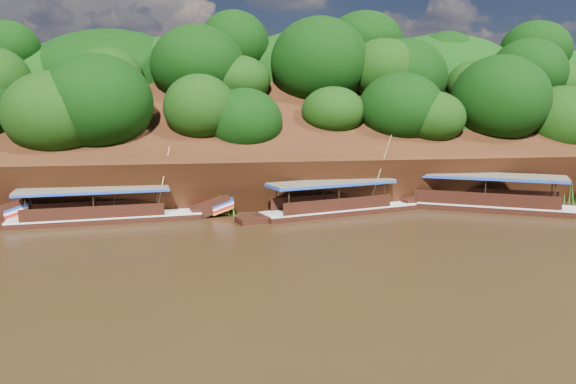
% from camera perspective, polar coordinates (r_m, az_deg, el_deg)
% --- Properties ---
extents(ground, '(160.00, 160.00, 0.00)m').
position_cam_1_polar(ground, '(31.45, 6.74, -5.16)').
color(ground, black).
rests_on(ground, ground).
extents(riverbank, '(120.00, 30.06, 19.40)m').
position_cam_1_polar(riverbank, '(52.99, -0.17, 2.76)').
color(riverbank, black).
rests_on(riverbank, ground).
extents(boat_0, '(15.07, 9.91, 7.08)m').
position_cam_1_polar(boat_0, '(42.95, 21.60, -1.10)').
color(boat_0, black).
rests_on(boat_0, ground).
extents(boat_1, '(13.67, 5.59, 5.96)m').
position_cam_1_polar(boat_1, '(39.67, 6.23, -1.39)').
color(boat_1, black).
rests_on(boat_1, ground).
extents(boat_2, '(14.42, 3.50, 5.24)m').
position_cam_1_polar(boat_2, '(38.43, -16.82, -2.11)').
color(boat_2, black).
rests_on(boat_2, ground).
extents(reeds, '(49.93, 2.44, 1.79)m').
position_cam_1_polar(reeds, '(39.61, -1.31, -0.91)').
color(reeds, '#1F6118').
rests_on(reeds, ground).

